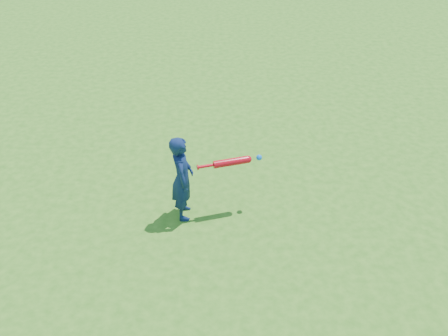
# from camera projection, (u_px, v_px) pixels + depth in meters

# --- Properties ---
(ground) EXTENTS (80.00, 80.00, 0.00)m
(ground) POSITION_uv_depth(u_px,v_px,m) (245.00, 194.00, 6.37)
(ground) COLOR #34711A
(ground) RESTS_ON ground
(child) EXTENTS (0.29, 0.41, 1.09)m
(child) POSITION_uv_depth(u_px,v_px,m) (182.00, 178.00, 5.73)
(child) COLOR #101F4A
(child) RESTS_ON ground
(bat_swing) EXTENTS (0.76, 0.27, 0.09)m
(bat_swing) POSITION_uv_depth(u_px,v_px,m) (234.00, 162.00, 5.74)
(bat_swing) COLOR red
(bat_swing) RESTS_ON ground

